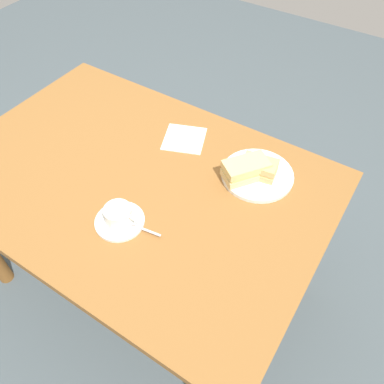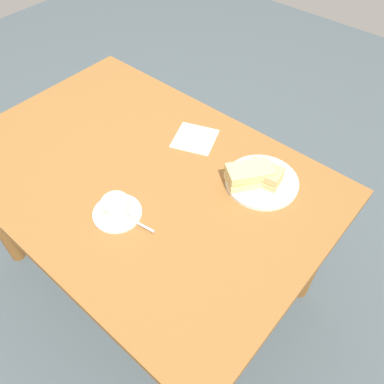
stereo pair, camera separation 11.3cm
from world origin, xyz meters
name	(u,v)px [view 1 (the left image)]	position (x,y,z in m)	size (l,w,h in m)	color
ground_plane	(151,278)	(0.00, 0.00, 0.00)	(6.00, 6.00, 0.00)	#475358
dining_table	(137,195)	(0.00, 0.00, 0.62)	(1.32, 0.90, 0.72)	#8F5E2D
sandwich_plate	(257,175)	(-0.36, -0.23, 0.72)	(0.25, 0.25, 0.01)	white
sandwich_front	(259,167)	(-0.36, -0.24, 0.76)	(0.13, 0.09, 0.06)	tan
sandwich_back	(246,169)	(-0.32, -0.20, 0.76)	(0.15, 0.17, 0.06)	#D9BF81
coffee_saucer	(120,221)	(-0.08, 0.18, 0.72)	(0.16, 0.16, 0.01)	white
coffee_cup	(119,215)	(-0.09, 0.18, 0.76)	(0.11, 0.09, 0.06)	white
spoon	(141,228)	(-0.16, 0.17, 0.73)	(0.10, 0.03, 0.01)	silver
napkin	(184,139)	(-0.04, -0.26, 0.72)	(0.15, 0.15, 0.00)	white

